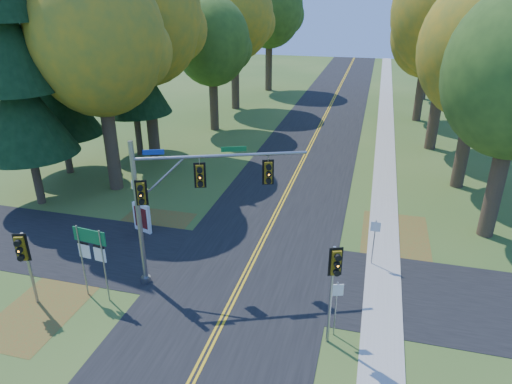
% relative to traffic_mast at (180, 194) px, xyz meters
% --- Properties ---
extents(ground, '(160.00, 160.00, 0.00)m').
position_rel_traffic_mast_xyz_m(ground, '(2.50, -0.58, -4.30)').
color(ground, '#2B4F1C').
rests_on(ground, ground).
extents(road_main, '(8.00, 160.00, 0.02)m').
position_rel_traffic_mast_xyz_m(road_main, '(2.50, -0.58, -4.29)').
color(road_main, black).
rests_on(road_main, ground).
extents(road_cross, '(60.00, 6.00, 0.02)m').
position_rel_traffic_mast_xyz_m(road_cross, '(2.50, 1.42, -4.29)').
color(road_cross, black).
rests_on(road_cross, ground).
extents(centerline_left, '(0.10, 160.00, 0.01)m').
position_rel_traffic_mast_xyz_m(centerline_left, '(2.40, -0.58, -4.27)').
color(centerline_left, gold).
rests_on(centerline_left, road_main).
extents(centerline_right, '(0.10, 160.00, 0.01)m').
position_rel_traffic_mast_xyz_m(centerline_right, '(2.60, -0.58, -4.27)').
color(centerline_right, gold).
rests_on(centerline_right, road_main).
extents(sidewalk_east, '(1.60, 160.00, 0.06)m').
position_rel_traffic_mast_xyz_m(sidewalk_east, '(8.70, -0.58, -4.27)').
color(sidewalk_east, '#9E998E').
rests_on(sidewalk_east, ground).
extents(leaf_patch_w_near, '(4.00, 6.00, 0.00)m').
position_rel_traffic_mast_xyz_m(leaf_patch_w_near, '(-4.00, 3.42, -4.29)').
color(leaf_patch_w_near, brown).
rests_on(leaf_patch_w_near, ground).
extents(leaf_patch_e, '(3.50, 8.00, 0.00)m').
position_rel_traffic_mast_xyz_m(leaf_patch_e, '(9.30, 5.42, -4.29)').
color(leaf_patch_e, brown).
rests_on(leaf_patch_e, ground).
extents(leaf_patch_w_far, '(3.00, 5.00, 0.00)m').
position_rel_traffic_mast_xyz_m(leaf_patch_w_far, '(-5.00, -3.58, -4.29)').
color(leaf_patch_w_far, brown).
rests_on(leaf_patch_w_far, ground).
extents(tree_w_a, '(8.00, 8.00, 14.15)m').
position_rel_traffic_mast_xyz_m(tree_w_a, '(-8.63, 8.80, 5.19)').
color(tree_w_a, '#38281C').
rests_on(tree_w_a, ground).
extents(tree_w_b, '(8.60, 8.60, 15.38)m').
position_rel_traffic_mast_xyz_m(tree_w_b, '(-9.22, 15.71, 6.07)').
color(tree_w_b, '#38281C').
rests_on(tree_w_b, ground).
extents(tree_e_b, '(7.60, 7.60, 13.33)m').
position_rel_traffic_mast_xyz_m(tree_e_b, '(13.47, 15.00, 4.60)').
color(tree_e_b, '#38281C').
rests_on(tree_e_b, ground).
extents(tree_w_c, '(6.80, 6.80, 11.91)m').
position_rel_traffic_mast_xyz_m(tree_w_c, '(-7.04, 23.89, 3.65)').
color(tree_w_c, '#38281C').
rests_on(tree_w_c, ground).
extents(tree_e_c, '(8.80, 8.80, 15.79)m').
position_rel_traffic_mast_xyz_m(tree_e_c, '(12.38, 23.11, 6.37)').
color(tree_e_c, '#38281C').
rests_on(tree_e_c, ground).
extents(tree_w_d, '(8.20, 8.20, 14.56)m').
position_rel_traffic_mast_xyz_m(tree_w_d, '(-7.63, 32.60, 5.48)').
color(tree_w_d, '#38281C').
rests_on(tree_w_d, ground).
extents(tree_e_d, '(7.00, 7.00, 12.32)m').
position_rel_traffic_mast_xyz_m(tree_e_d, '(11.76, 32.29, 3.94)').
color(tree_e_d, '#38281C').
rests_on(tree_e_d, ground).
extents(tree_w_e, '(8.40, 8.40, 14.97)m').
position_rel_traffic_mast_xyz_m(tree_w_e, '(-6.42, 43.50, 5.78)').
color(tree_w_e, '#38281C').
rests_on(tree_w_e, ground).
extents(tree_e_e, '(7.80, 7.80, 13.74)m').
position_rel_traffic_mast_xyz_m(tree_e_e, '(12.97, 43.00, 4.90)').
color(tree_e_e, '#38281C').
rests_on(tree_e_e, ground).
extents(pine_a, '(5.60, 5.60, 19.48)m').
position_rel_traffic_mast_xyz_m(pine_a, '(-12.00, 5.42, 4.89)').
color(pine_a, '#38281C').
rests_on(pine_a, ground).
extents(pine_b, '(5.60, 5.60, 17.31)m').
position_rel_traffic_mast_xyz_m(pine_b, '(-13.50, 10.42, 3.87)').
color(pine_b, '#38281C').
rests_on(pine_b, ground).
extents(pine_c, '(5.60, 5.60, 20.56)m').
position_rel_traffic_mast_xyz_m(pine_c, '(-10.50, 15.42, 5.40)').
color(pine_c, '#38281C').
rests_on(pine_c, ground).
extents(traffic_mast, '(6.88, 3.08, 6.68)m').
position_rel_traffic_mast_xyz_m(traffic_mast, '(0.00, 0.00, 0.00)').
color(traffic_mast, gray).
rests_on(traffic_mast, ground).
extents(east_signal_pole, '(0.46, 0.56, 4.21)m').
position_rel_traffic_mast_xyz_m(east_signal_pole, '(6.77, -2.53, -1.11)').
color(east_signal_pole, '#919499').
rests_on(east_signal_pole, ground).
extents(ped_signal_pole, '(0.53, 0.63, 3.43)m').
position_rel_traffic_mast_xyz_m(ped_signal_pole, '(-5.43, -3.35, -1.75)').
color(ped_signal_pole, gray).
rests_on(ped_signal_pole, ground).
extents(route_sign_cluster, '(1.58, 0.25, 3.39)m').
position_rel_traffic_mast_xyz_m(route_sign_cluster, '(-3.15, -2.16, -1.91)').
color(route_sign_cluster, gray).
rests_on(route_sign_cluster, ground).
extents(info_kiosk, '(1.18, 0.55, 1.65)m').
position_rel_traffic_mast_xyz_m(info_kiosk, '(-4.10, 3.67, -3.48)').
color(info_kiosk, white).
rests_on(info_kiosk, ground).
extents(reg_sign_e_north, '(0.46, 0.07, 2.40)m').
position_rel_traffic_mast_xyz_m(reg_sign_e_north, '(8.14, 3.48, -2.66)').
color(reg_sign_e_north, gray).
rests_on(reg_sign_e_north, ground).
extents(reg_sign_e_south, '(0.45, 0.18, 2.42)m').
position_rel_traffic_mast_xyz_m(reg_sign_e_south, '(6.89, -1.96, -2.64)').
color(reg_sign_e_south, gray).
rests_on(reg_sign_e_south, ground).
extents(reg_sign_w, '(0.47, 0.15, 2.51)m').
position_rel_traffic_mast_xyz_m(reg_sign_w, '(-4.99, 4.95, -2.58)').
color(reg_sign_w, gray).
rests_on(reg_sign_w, ground).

